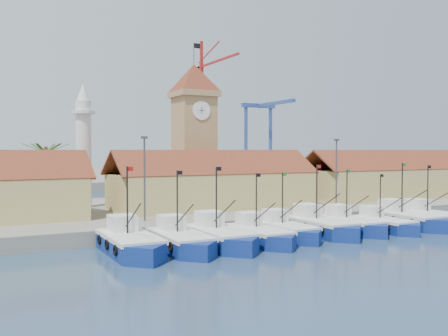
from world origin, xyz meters
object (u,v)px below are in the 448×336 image
boat_0 (131,245)px  clock_tower (194,130)px  boat_5 (322,228)px  minaret (84,145)px

boat_0 → clock_tower: (16.26, 22.98, 11.13)m
boat_0 → boat_5: bearing=0.6°
clock_tower → minaret: (-15.00, 2.00, -2.23)m
clock_tower → boat_5: bearing=-78.2°
boat_5 → clock_tower: (-4.73, 22.74, 11.14)m
boat_0 → clock_tower: size_ratio=0.47×
boat_5 → clock_tower: size_ratio=0.46×
boat_0 → boat_5: size_ratio=1.02×
clock_tower → minaret: bearing=172.4°
minaret → boat_5: bearing=-51.4°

